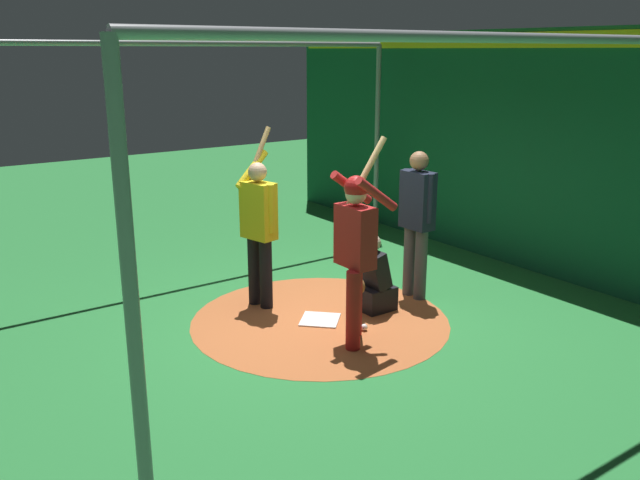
% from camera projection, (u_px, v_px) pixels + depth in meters
% --- Properties ---
extents(ground_plane, '(26.48, 26.48, 0.00)m').
position_uv_depth(ground_plane, '(320.00, 320.00, 7.57)').
color(ground_plane, '#287A38').
extents(dirt_circle, '(2.92, 2.92, 0.01)m').
position_uv_depth(dirt_circle, '(320.00, 320.00, 7.57)').
color(dirt_circle, '#B76033').
rests_on(dirt_circle, ground).
extents(home_plate, '(0.59, 0.59, 0.01)m').
position_uv_depth(home_plate, '(320.00, 319.00, 7.56)').
color(home_plate, white).
rests_on(home_plate, dirt_circle).
extents(batter, '(0.68, 0.49, 2.11)m').
position_uv_depth(batter, '(356.00, 243.00, 6.74)').
color(batter, maroon).
rests_on(batter, ground).
extents(catcher, '(0.58, 0.40, 0.93)m').
position_uv_depth(catcher, '(372.00, 281.00, 7.78)').
color(catcher, black).
rests_on(catcher, ground).
extents(umpire, '(0.23, 0.49, 1.81)m').
position_uv_depth(umpire, '(417.00, 216.00, 8.03)').
color(umpire, '#4C4C51').
rests_on(umpire, ground).
extents(visitor, '(0.56, 0.56, 2.09)m').
position_uv_depth(visitor, '(259.00, 224.00, 7.75)').
color(visitor, black).
rests_on(visitor, ground).
extents(back_wall, '(0.23, 10.48, 3.23)m').
position_uv_depth(back_wall, '(530.00, 151.00, 9.08)').
color(back_wall, '#145133').
rests_on(back_wall, ground).
extents(cage_frame, '(6.17, 5.40, 3.07)m').
position_uv_depth(cage_frame, '(320.00, 127.00, 6.97)').
color(cage_frame, gray).
rests_on(cage_frame, ground).
extents(baseball_0, '(0.07, 0.07, 0.07)m').
position_uv_depth(baseball_0, '(364.00, 327.00, 7.28)').
color(baseball_0, white).
rests_on(baseball_0, dirt_circle).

